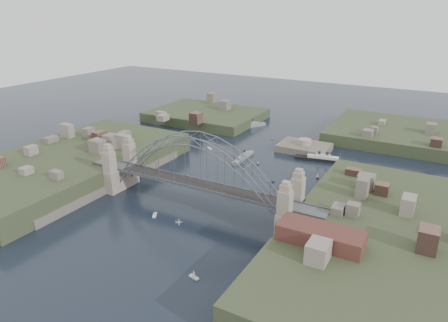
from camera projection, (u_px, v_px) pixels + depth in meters
ground at (197, 207)px, 130.32m from camera, size 500.00×500.00×0.00m
bridge at (196, 172)px, 125.96m from camera, size 84.00×13.80×24.60m
shore_west at (71, 169)px, 155.86m from camera, size 50.50×90.00×12.00m
shore_east at (385, 251)px, 103.38m from camera, size 50.50×90.00×12.00m
headland_nw at (206, 119)px, 232.80m from camera, size 60.00×45.00×9.00m
headland_ne at (406, 138)px, 196.87m from camera, size 70.00×55.00×9.50m
fort_island at (304, 151)px, 182.03m from camera, size 22.00×16.00×9.40m
wharf_shed at (321, 235)px, 95.22m from camera, size 20.00×8.00×4.00m
finger_pier at (276, 295)px, 89.38m from camera, size 4.00×22.00×1.40m
naval_cruiser_near at (243, 157)px, 171.64m from camera, size 2.50×17.05×5.11m
naval_cruiser_far at (251, 125)px, 217.60m from camera, size 11.33×16.56×6.03m
ocean_liner at (323, 159)px, 169.27m from camera, size 23.25×7.21×5.66m
aeroplane at (178, 222)px, 106.41m from camera, size 2.09×2.61×0.45m
small_boat_a at (184, 179)px, 149.27m from camera, size 1.36×2.35×2.38m
small_boat_b at (272, 182)px, 148.76m from camera, size 1.74×1.98×0.45m
small_boat_c at (155, 215)px, 125.00m from camera, size 2.25×3.10×1.43m
small_boat_d at (318, 176)px, 152.62m from camera, size 1.21×2.31×2.38m
small_boat_e at (209, 148)px, 184.43m from camera, size 3.34×2.45×0.45m
small_boat_f at (258, 163)px, 166.33m from camera, size 1.34×1.88×1.43m
small_boat_g at (194, 275)px, 95.99m from camera, size 2.84×1.44×2.38m
small_boat_h at (273, 139)px, 197.85m from camera, size 1.85×0.86×0.45m
small_boat_i at (304, 213)px, 126.00m from camera, size 2.33×1.48×1.43m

